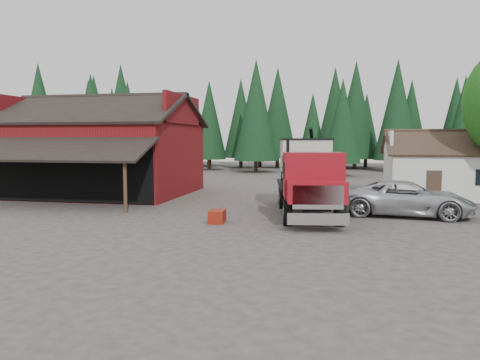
# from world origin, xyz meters

# --- Properties ---
(ground) EXTENTS (120.00, 120.00, 0.00)m
(ground) POSITION_xyz_m (0.00, 0.00, 0.00)
(ground) COLOR #3F3632
(ground) RESTS_ON ground
(red_barn) EXTENTS (12.80, 13.63, 7.18)m
(red_barn) POSITION_xyz_m (-11.00, 9.90, 2.69)
(red_barn) COLOR maroon
(red_barn) RESTS_ON ground
(farmhouse) EXTENTS (8.60, 6.42, 4.65)m
(farmhouse) POSITION_xyz_m (13.00, 13.00, 1.67)
(farmhouse) COLOR silver
(farmhouse) RESTS_ON ground
(conifer_backdrop) EXTENTS (76.00, 16.00, 16.00)m
(conifer_backdrop) POSITION_xyz_m (0.00, 42.00, 0.00)
(conifer_backdrop) COLOR black
(conifer_backdrop) RESTS_ON ground
(near_pine_a) EXTENTS (4.40, 4.40, 11.40)m
(near_pine_a) POSITION_xyz_m (-22.00, 28.00, 6.39)
(near_pine_a) COLOR #382619
(near_pine_a) RESTS_ON ground
(near_pine_b) EXTENTS (3.96, 3.96, 10.40)m
(near_pine_b) POSITION_xyz_m (6.00, 30.00, 5.89)
(near_pine_b) COLOR #382619
(near_pine_b) RESTS_ON ground
(near_pine_d) EXTENTS (5.28, 5.28, 13.40)m
(near_pine_d) POSITION_xyz_m (-4.00, 34.00, 7.39)
(near_pine_d) COLOR #382619
(near_pine_d) RESTS_ON ground
(feed_truck) EXTENTS (4.26, 10.56, 4.63)m
(feed_truck) POSITION_xyz_m (4.00, 3.62, 2.17)
(feed_truck) COLOR black
(feed_truck) RESTS_ON ground
(silver_car) EXTENTS (6.81, 3.73, 1.81)m
(silver_car) POSITION_xyz_m (9.12, 4.04, 0.90)
(silver_car) COLOR #B7B9BF
(silver_car) RESTS_ON ground
(equip_box) EXTENTS (0.78, 1.15, 0.60)m
(equip_box) POSITION_xyz_m (0.01, 0.14, 0.30)
(equip_box) COLOR maroon
(equip_box) RESTS_ON ground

